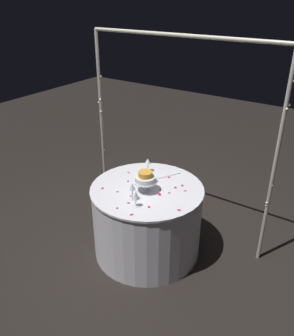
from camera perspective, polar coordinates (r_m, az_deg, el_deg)
ground_plane at (r=3.84m, az=-0.00°, el=-13.12°), size 12.00×12.00×0.00m
decorative_arch at (r=3.56m, az=4.99°, el=9.38°), size 2.10×0.06×2.13m
main_table at (r=3.60m, az=-0.00°, el=-8.50°), size 1.11×1.11×0.76m
tiered_cake at (r=3.28m, az=-0.28°, el=-1.71°), size 0.22×0.22×0.21m
wine_glass_0 at (r=3.06m, az=-1.86°, el=-4.52°), size 0.06×0.06×0.16m
wine_glass_1 at (r=3.65m, az=0.13°, el=1.05°), size 0.06×0.06×0.15m
wine_glass_2 at (r=3.15m, az=-2.44°, el=-3.23°), size 0.06×0.06×0.17m
cake_knife at (r=3.61m, az=3.65°, el=-1.26°), size 0.16×0.27×0.01m
rose_petal_0 at (r=3.68m, az=-3.06°, el=-0.73°), size 0.04×0.04×0.00m
rose_petal_1 at (r=3.37m, az=6.25°, el=-3.72°), size 0.04×0.03×0.00m
rose_petal_2 at (r=3.59m, az=3.61°, el=-1.51°), size 0.05×0.04×0.00m
rose_petal_3 at (r=3.51m, az=1.72°, el=-2.17°), size 0.02×0.03×0.00m
rose_petal_4 at (r=3.41m, az=4.66°, el=-3.19°), size 0.05×0.04×0.00m
rose_petal_5 at (r=3.11m, az=0.32°, el=-6.38°), size 0.04×0.04×0.00m
rose_petal_6 at (r=3.45m, az=5.78°, el=-2.86°), size 0.04×0.04×0.00m
rose_petal_7 at (r=3.08m, az=5.25°, el=-6.85°), size 0.05×0.04×0.00m
rose_petal_8 at (r=3.27m, az=-2.70°, el=-4.62°), size 0.03×0.03×0.00m
rose_petal_9 at (r=3.02m, az=-2.54°, el=-7.60°), size 0.04×0.04×0.00m
rose_petal_10 at (r=3.17m, az=-3.00°, el=-5.72°), size 0.04×0.04×0.00m
rose_petal_11 at (r=3.51m, az=-3.10°, el=-2.16°), size 0.03×0.03×0.00m
rose_petal_12 at (r=3.34m, az=-4.85°, el=-3.89°), size 0.03×0.03×0.00m
rose_petal_13 at (r=3.30m, az=1.99°, el=-4.23°), size 0.04×0.04×0.00m
rose_petal_14 at (r=3.32m, az=3.63°, el=-4.07°), size 0.03×0.03×0.00m
rose_petal_15 at (r=3.36m, az=2.19°, el=-3.61°), size 0.03×0.03×0.00m
rose_petal_16 at (r=3.11m, az=-4.89°, el=-6.54°), size 0.03×0.03×0.00m
rose_petal_17 at (r=3.41m, az=-7.29°, el=-3.30°), size 0.03×0.04×0.00m
rose_petal_18 at (r=3.29m, az=2.08°, el=-4.38°), size 0.05×0.04×0.00m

